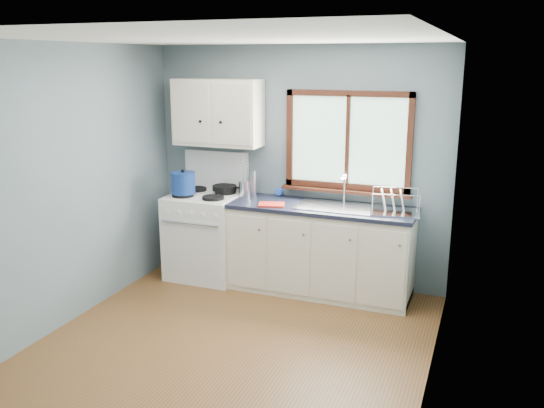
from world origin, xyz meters
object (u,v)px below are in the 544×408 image
(base_cabinets, at_px, (320,254))
(stockpot, at_px, (183,183))
(skillet, at_px, (225,188))
(sink, at_px, (339,213))
(dish_rack, at_px, (394,207))
(gas_range, at_px, (206,233))
(thermos, at_px, (253,183))
(utensil_crock, at_px, (245,188))

(base_cabinets, xyz_separation_m, stockpot, (-1.48, -0.16, 0.67))
(skillet, height_order, stockpot, stockpot)
(base_cabinets, xyz_separation_m, sink, (0.18, -0.00, 0.45))
(dish_rack, bearing_deg, gas_range, 169.72)
(sink, bearing_deg, stockpot, -174.41)
(stockpot, bearing_deg, skillet, 40.90)
(gas_range, distance_m, sink, 1.53)
(thermos, xyz_separation_m, dish_rack, (1.53, -0.17, -0.08))
(base_cabinets, relative_size, skillet, 4.39)
(stockpot, height_order, dish_rack, stockpot)
(sink, height_order, skillet, sink)
(skillet, relative_size, stockpot, 1.22)
(base_cabinets, bearing_deg, utensil_crock, 172.55)
(skillet, bearing_deg, base_cabinets, -29.12)
(thermos, bearing_deg, gas_range, -161.45)
(skillet, relative_size, thermos, 1.50)
(stockpot, bearing_deg, dish_rack, 3.60)
(gas_range, xyz_separation_m, thermos, (0.50, 0.17, 0.57))
(sink, relative_size, stockpot, 2.44)
(skillet, xyz_separation_m, stockpot, (-0.34, -0.30, 0.09))
(base_cabinets, xyz_separation_m, dish_rack, (0.73, -0.02, 0.57))
(gas_range, relative_size, dish_rack, 2.68)
(base_cabinets, relative_size, dish_rack, 3.65)
(thermos, bearing_deg, base_cabinets, -10.53)
(sink, height_order, thermos, sink)
(sink, bearing_deg, gas_range, -179.29)
(stockpot, xyz_separation_m, utensil_crock, (0.59, 0.28, -0.07))
(dish_rack, bearing_deg, utensil_crock, 164.90)
(base_cabinets, distance_m, sink, 0.48)
(gas_range, xyz_separation_m, skillet, (0.17, 0.15, 0.49))
(sink, height_order, utensil_crock, utensil_crock)
(base_cabinets, xyz_separation_m, utensil_crock, (-0.89, 0.12, 0.60))
(stockpot, height_order, utensil_crock, utensil_crock)
(stockpot, relative_size, utensil_crock, 0.82)
(thermos, bearing_deg, dish_rack, -6.48)
(gas_range, bearing_deg, sink, 0.71)
(base_cabinets, distance_m, thermos, 1.05)
(sink, relative_size, thermos, 2.99)
(utensil_crock, height_order, thermos, utensil_crock)
(gas_range, bearing_deg, base_cabinets, 0.82)
(gas_range, bearing_deg, thermos, 18.55)
(gas_range, xyz_separation_m, base_cabinets, (1.31, 0.02, -0.08))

